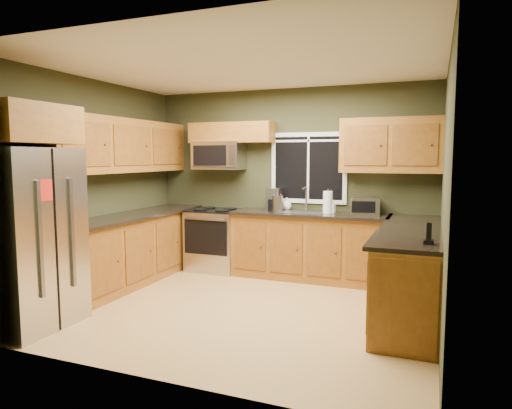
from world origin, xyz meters
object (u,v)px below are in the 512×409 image
Objects in this scene: soap_bottle_a at (280,200)px; cordless_phone at (429,238)px; toaster_oven at (365,206)px; kettle at (278,202)px; paper_towel_roll at (328,202)px; refrigerator at (28,239)px; coffee_maker at (273,200)px; soap_bottle_c at (287,204)px; microwave at (219,156)px; soap_bottle_b at (332,206)px; range at (216,239)px.

cordless_phone is at bearing -43.59° from soap_bottle_a.
cordless_phone is (2.04, -1.95, -0.09)m from soap_bottle_a.
toaster_oven is 1.20m from kettle.
refrigerator is at bearing -130.28° from paper_towel_roll.
coffee_maker is 1.81× the size of soap_bottle_c.
microwave is 4.07× the size of soap_bottle_b.
toaster_oven is at bearing -0.15° from soap_bottle_a.
kettle is at bearing -171.19° from soap_bottle_b.
refrigerator is 10.11× the size of soap_bottle_c.
toaster_oven is 1.29m from coffee_maker.
cordless_phone reaches higher than soap_bottle_c.
microwave is 1.85× the size of toaster_oven.
kettle reaches higher than cordless_phone.
soap_bottle_c is (0.06, 0.12, -0.06)m from soap_bottle_a.
microwave is (0.69, 2.91, 0.83)m from refrigerator.
soap_bottle_b is (1.75, -0.05, -0.70)m from microwave.
microwave is (-0.00, 0.14, 1.26)m from range.
soap_bottle_c is at bearing 48.63° from coffee_maker.
soap_bottle_b is 0.96× the size of cordless_phone.
microwave is at bearing 76.66° from refrigerator.
soap_bottle_a is (0.99, -0.03, -0.64)m from microwave.
range is 3.58m from cordless_phone.
cordless_phone is at bearing -46.27° from soap_bottle_c.
toaster_oven is 2.12× the size of cordless_phone.
refrigerator is 3.83m from cordless_phone.
kettle reaches higher than toaster_oven.
kettle is (1.00, -0.16, -0.66)m from microwave.
paper_towel_roll is 0.72m from soap_bottle_a.
toaster_oven is 0.50m from paper_towel_roll.
soap_bottle_c is at bearing 12.38° from range.
coffee_maker is at bearing 136.48° from kettle.
kettle is (1.00, -0.03, 0.60)m from range.
toaster_oven is (2.89, 2.87, 0.15)m from refrigerator.
soap_bottle_c is (0.05, 0.26, -0.04)m from kettle.
microwave is at bearing 178.24° from soap_bottle_a.
range is 4.83× the size of cordless_phone.
range is 2.92× the size of coffee_maker.
soap_bottle_c is at bearing 62.98° from soap_bottle_a.
coffee_maker is 0.96× the size of paper_towel_roll.
soap_bottle_b is 0.71m from soap_bottle_c.
microwave is 4.27× the size of soap_bottle_c.
refrigerator is 6.18× the size of soap_bottle_a.
soap_bottle_b is (0.75, 0.12, -0.04)m from kettle.
soap_bottle_a is at bearing 6.12° from range.
soap_bottle_a reaches higher than kettle.
toaster_oven is 0.45m from soap_bottle_b.
soap_bottle_b is (0.05, 0.04, -0.06)m from paper_towel_roll.
cordless_phone is at bearing 14.04° from refrigerator.
range is 1.21m from soap_bottle_c.
soap_bottle_b is at bearing 123.58° from cordless_phone.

